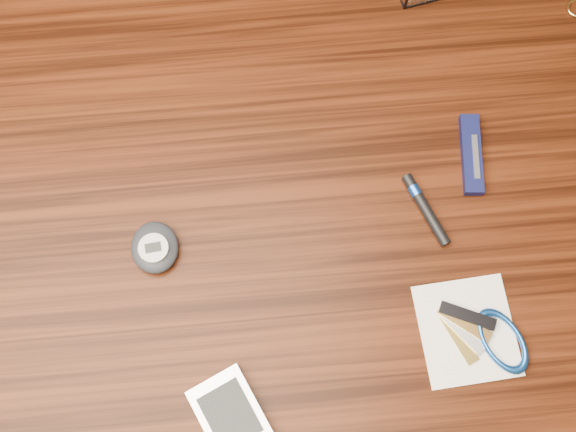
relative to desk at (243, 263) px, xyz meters
name	(u,v)px	position (x,y,z in m)	size (l,w,h in m)	color
ground	(262,338)	(0.00, 0.00, -0.65)	(3.80, 3.80, 0.00)	#472814
desk	(243,263)	(0.00, 0.00, 0.00)	(1.00, 0.70, 0.75)	#371508
pda_phone	(237,427)	(-0.01, -0.19, 0.11)	(0.09, 0.12, 0.02)	silver
pedometer	(155,247)	(-0.08, 0.00, 0.11)	(0.05, 0.06, 0.02)	#22252C
notepad_keys	(485,335)	(0.24, -0.12, 0.11)	(0.12, 0.11, 0.01)	white
pocket_knife	(471,154)	(0.26, 0.07, 0.11)	(0.03, 0.09, 0.01)	#0D1139
black_blue_pen	(424,207)	(0.20, 0.02, 0.11)	(0.04, 0.08, 0.01)	black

